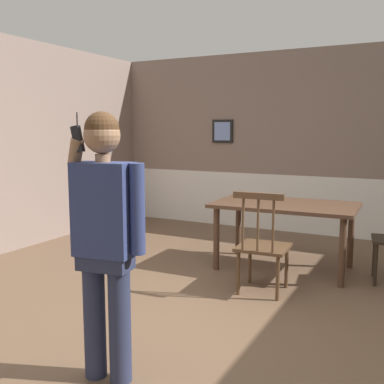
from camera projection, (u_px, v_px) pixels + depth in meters
name	position (u px, v px, depth m)	size (l,w,h in m)	color
ground_plane	(214.00, 328.00, 3.65)	(8.28, 8.28, 0.00)	brown
room_back_partition	(319.00, 146.00, 6.78)	(6.77, 0.17, 2.77)	gray
dining_table	(285.00, 211.00, 5.13)	(1.59, 0.98, 0.76)	#4C3323
chair_by_doorway	(262.00, 245.00, 4.39)	(0.51, 0.51, 1.01)	#513823
person_figure	(106.00, 231.00, 2.79)	(0.52, 0.25, 1.70)	#282E49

